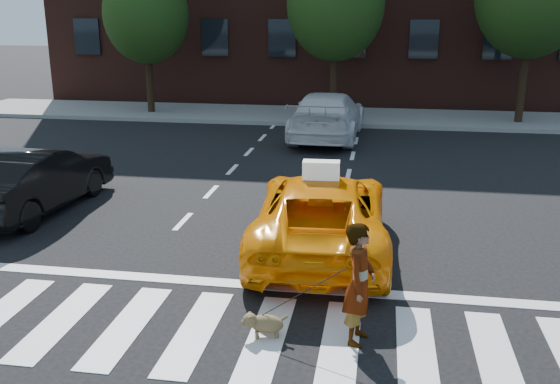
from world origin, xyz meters
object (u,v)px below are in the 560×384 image
Objects in this scene: taxi at (321,213)px; dog at (263,323)px; tree_left at (146,3)px; black_sedan at (35,179)px; woman at (359,284)px; white_suv at (327,115)px.

dog is at bearing 79.38° from taxi.
tree_left reaches higher than taxi.
woman is at bearing 151.32° from black_sedan.
taxi is 0.94× the size of white_suv.
black_sedan reaches higher than dog.
dog is at bearing 106.35° from woman.
taxi reaches higher than dog.
woman is at bearing 99.11° from white_suv.
tree_left reaches higher than woman.
woman reaches higher than taxi.
tree_left is 1.51× the size of black_sedan.
taxi is 6.52m from black_sedan.
taxi is 3.43m from dog.
tree_left is 3.86× the size of woman.
black_sedan is at bearing 59.88° from white_suv.
woman is 2.63× the size of dog.
taxi is at bearing 172.10° from black_sedan.
taxi is at bearing 69.18° from dog.
white_suv is at bearing 78.31° from dog.
dog is at bearing -65.02° from tree_left.
white_suv reaches higher than taxi.
tree_left reaches higher than dog.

